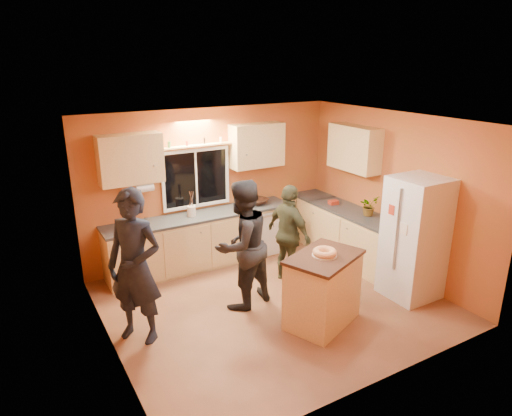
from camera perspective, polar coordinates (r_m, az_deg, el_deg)
ground at (r=6.74m, az=2.16°, el=-11.74°), size 4.50×4.50×0.00m
room_shell at (r=6.48m, az=1.28°, el=2.61°), size 4.54×4.04×2.61m
back_counter at (r=7.89m, az=-4.33°, el=-3.48°), size 4.23×0.62×0.90m
right_counter at (r=7.98m, az=12.19°, el=-3.58°), size 0.62×1.84×0.90m
refrigerator at (r=6.95m, az=19.22°, el=-3.59°), size 0.72×0.70×1.80m
island at (r=6.12m, az=8.35°, el=-9.99°), size 1.19×1.01×0.97m
bundt_pastry at (r=5.89m, az=8.58°, el=-5.50°), size 0.31×0.31×0.09m
person_left at (r=5.72m, az=-14.90°, el=-7.15°), size 0.82×0.84×1.95m
person_center at (r=6.30m, az=-1.75°, el=-4.63°), size 1.05×0.91×1.84m
person_right at (r=7.05m, az=4.15°, el=-3.29°), size 0.49×0.96×1.57m
mixing_bowl at (r=8.08m, az=0.13°, el=0.85°), size 0.48×0.48×0.09m
utensil_crock at (r=7.52m, az=-8.08°, el=-0.39°), size 0.14×0.14×0.17m
potted_plant at (r=7.68m, az=13.92°, el=0.28°), size 0.32×0.29×0.33m
red_box at (r=8.17m, az=9.65°, el=0.70°), size 0.18×0.15×0.07m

